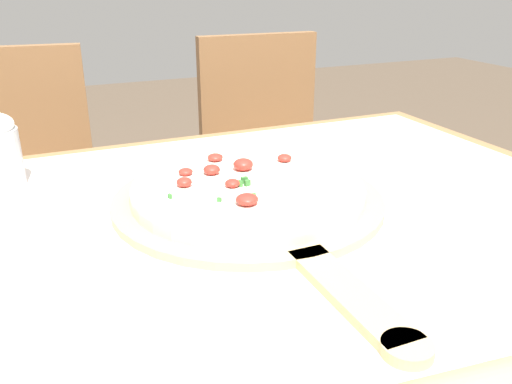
% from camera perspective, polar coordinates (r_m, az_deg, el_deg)
% --- Properties ---
extents(dining_table, '(1.10, 0.97, 0.74)m').
position_cam_1_polar(dining_table, '(0.81, 3.51, -11.02)').
color(dining_table, olive).
rests_on(dining_table, ground_plane).
extents(towel_cloth, '(1.02, 0.89, 0.00)m').
position_cam_1_polar(towel_cloth, '(0.75, 3.72, -3.61)').
color(towel_cloth, silver).
rests_on(towel_cloth, dining_table).
extents(pizza_peel, '(0.40, 0.60, 0.01)m').
position_cam_1_polar(pizza_peel, '(0.80, -0.30, -1.33)').
color(pizza_peel, tan).
rests_on(pizza_peel, towel_cloth).
extents(pizza, '(0.35, 0.35, 0.04)m').
position_cam_1_polar(pizza, '(0.81, -0.88, 0.43)').
color(pizza, beige).
rests_on(pizza, pizza_peel).
extents(chair_left, '(0.44, 0.44, 0.89)m').
position_cam_1_polar(chair_left, '(1.56, -23.31, -0.40)').
color(chair_left, brown).
rests_on(chair_left, ground_plane).
extents(chair_right, '(0.41, 0.41, 0.89)m').
position_cam_1_polar(chair_right, '(1.70, 1.29, 3.31)').
color(chair_right, brown).
rests_on(chair_right, ground_plane).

